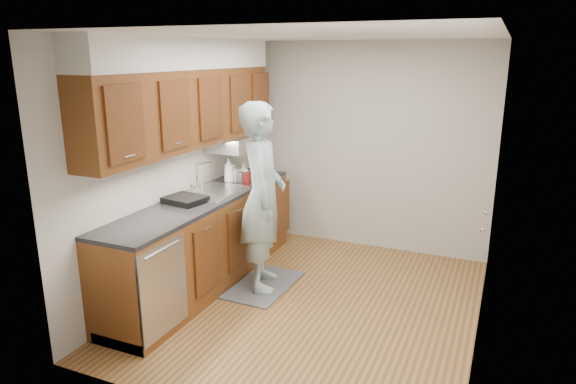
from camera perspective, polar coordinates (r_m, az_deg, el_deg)
The scene contains 16 objects.
floor at distance 5.10m, azimuth 2.74°, elevation -12.29°, with size 3.50×3.50×0.00m, color olive.
ceiling at distance 4.53m, azimuth 3.16°, elevation 17.02°, with size 3.50×3.50×0.00m, color white.
wall_left at distance 5.36m, azimuth -12.26°, elevation 2.96°, with size 0.02×3.50×2.50m, color #B9B6AD.
wall_right at distance 4.38m, azimuth 21.61°, elevation -0.48°, with size 0.02×3.50×2.50m, color #B9B6AD.
wall_back at distance 6.30m, azimuth 8.60°, elevation 4.93°, with size 3.00×0.02×2.50m, color #B9B6AD.
counter at distance 5.41m, azimuth -9.21°, elevation -5.19°, with size 0.64×2.80×1.30m.
upper_cabinets at distance 5.20m, azimuth -10.86°, elevation 10.47°, with size 0.47×2.80×1.21m.
closet_door at distance 4.73m, azimuth 21.36°, elevation -2.19°, with size 0.02×1.22×2.05m, color white.
floor_mat at distance 5.46m, azimuth -2.71°, elevation -10.28°, with size 0.54×0.92×0.02m, color slate.
person at distance 5.08m, azimuth -2.86°, elevation 0.81°, with size 0.76×0.51×2.15m, color #92AFB2.
soap_bottle_a at distance 5.79m, azimuth -6.58°, elevation 2.44°, with size 0.11×0.11×0.29m, color white.
soap_bottle_b at distance 5.86m, azimuth -5.97°, elevation 2.12°, with size 0.09×0.09×0.19m, color white.
soap_bottle_c at distance 6.00m, azimuth -5.00°, elevation 2.39°, with size 0.14×0.14×0.18m, color white.
soda_can at distance 5.72m, azimuth -4.58°, elevation 1.52°, with size 0.07×0.07×0.13m, color #A21B1C.
steel_can at distance 5.80m, azimuth -5.25°, elevation 1.62°, with size 0.06×0.06×0.12m, color #A5A5AA.
dish_rack at distance 5.11m, azimuth -11.36°, elevation -0.83°, with size 0.37×0.31×0.06m, color black.
Camera 1 is at (1.59, -4.24, 2.35)m, focal length 32.00 mm.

